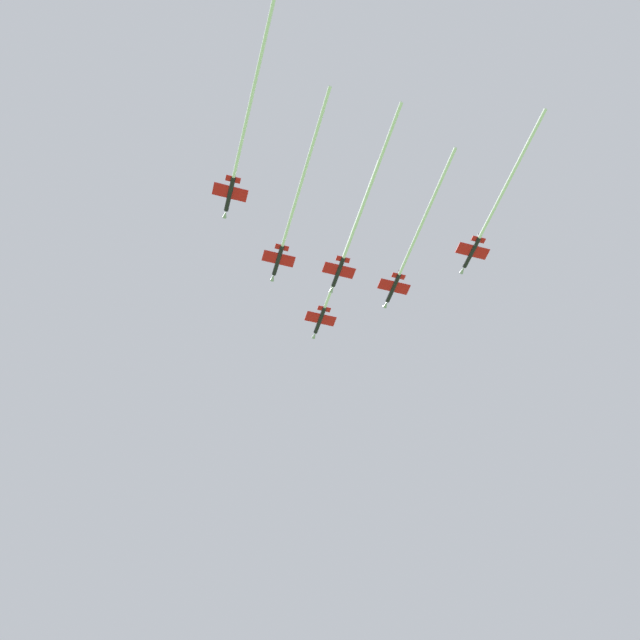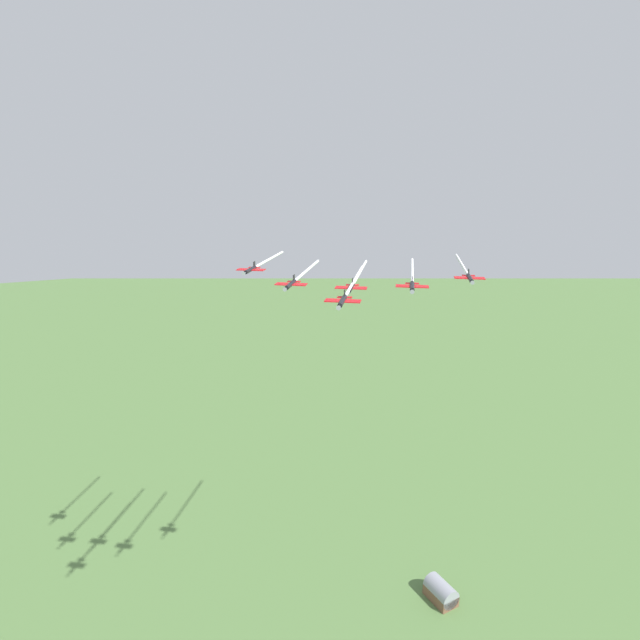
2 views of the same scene
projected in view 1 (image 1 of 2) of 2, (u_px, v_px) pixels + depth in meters
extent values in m
cylinder|color=black|center=(320.00, 320.00, 196.34)|extent=(8.70, 6.44, 1.19)
cone|color=#9EA3AD|center=(314.00, 335.00, 200.01)|extent=(2.42, 2.15, 1.13)
cube|color=red|center=(321.00, 319.00, 195.96)|extent=(7.71, 9.08, 0.19)
cube|color=red|center=(324.00, 309.00, 193.71)|extent=(3.31, 3.88, 0.19)
cube|color=black|center=(324.00, 307.00, 194.51)|extent=(1.52, 1.11, 1.94)
cylinder|color=white|center=(350.00, 240.00, 178.77)|extent=(39.44, 27.18, 0.83)
cylinder|color=black|center=(278.00, 260.00, 184.01)|extent=(8.70, 6.44, 1.19)
cone|color=#9EA3AD|center=(273.00, 277.00, 187.67)|extent=(2.42, 2.15, 1.13)
cube|color=red|center=(279.00, 259.00, 183.63)|extent=(7.71, 9.08, 0.19)
cube|color=red|center=(282.00, 247.00, 181.38)|extent=(3.31, 3.88, 0.19)
cube|color=black|center=(282.00, 246.00, 182.18)|extent=(1.52, 1.11, 1.94)
cylinder|color=white|center=(304.00, 172.00, 167.27)|extent=(37.21, 25.66, 0.83)
cylinder|color=black|center=(393.00, 288.00, 189.37)|extent=(8.70, 6.44, 1.19)
cone|color=#9EA3AD|center=(386.00, 304.00, 193.04)|extent=(2.42, 2.15, 1.13)
cube|color=red|center=(394.00, 287.00, 188.99)|extent=(7.71, 9.08, 0.19)
cube|color=red|center=(399.00, 276.00, 186.74)|extent=(3.31, 3.88, 0.19)
cube|color=black|center=(398.00, 274.00, 187.54)|extent=(1.52, 1.11, 1.94)
cylinder|color=white|center=(426.00, 215.00, 174.43)|extent=(32.41, 22.40, 0.83)
cylinder|color=black|center=(338.00, 272.00, 184.90)|extent=(8.70, 6.44, 1.19)
cone|color=#9EA3AD|center=(332.00, 289.00, 188.57)|extent=(2.42, 2.15, 1.13)
cube|color=red|center=(339.00, 270.00, 184.52)|extent=(7.71, 9.08, 0.19)
cube|color=red|center=(343.00, 259.00, 182.27)|extent=(3.31, 3.88, 0.19)
cube|color=black|center=(343.00, 258.00, 183.07)|extent=(1.52, 1.11, 1.94)
cylinder|color=white|center=(370.00, 186.00, 168.23)|extent=(37.02, 25.54, 0.83)
cylinder|color=black|center=(230.00, 194.00, 170.83)|extent=(8.70, 6.44, 1.19)
cone|color=#9EA3AD|center=(225.00, 214.00, 174.50)|extent=(2.42, 2.15, 1.13)
cube|color=red|center=(230.00, 192.00, 170.46)|extent=(7.71, 9.08, 0.19)
cube|color=red|center=(233.00, 179.00, 168.20)|extent=(3.31, 3.88, 0.19)
cube|color=black|center=(233.00, 178.00, 169.00)|extent=(1.52, 1.11, 1.94)
cylinder|color=white|center=(253.00, 93.00, 154.30)|extent=(36.66, 25.29, 0.83)
cylinder|color=black|center=(472.00, 252.00, 182.81)|extent=(8.70, 6.44, 1.19)
cone|color=#9EA3AD|center=(463.00, 270.00, 186.48)|extent=(2.42, 2.15, 1.13)
cube|color=red|center=(473.00, 251.00, 182.44)|extent=(7.71, 9.08, 0.19)
cube|color=red|center=(478.00, 240.00, 180.18)|extent=(3.31, 3.88, 0.19)
cube|color=black|center=(478.00, 238.00, 180.98)|extent=(1.52, 1.11, 1.94)
cylinder|color=white|center=(510.00, 177.00, 168.52)|extent=(30.66, 21.21, 0.83)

